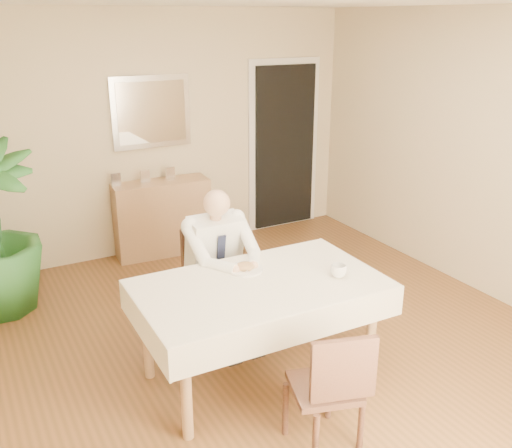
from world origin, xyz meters
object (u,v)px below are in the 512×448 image
dining_table (260,294)px  chair_near (332,385)px  seated_man (223,261)px  sideboard (162,218)px  chair_far (209,272)px  coffee_mug (339,271)px

dining_table → chair_near: 0.90m
seated_man → sideboard: size_ratio=1.20×
dining_table → sideboard: (0.19, 2.56, -0.25)m
seated_man → chair_near: bearing=-90.1°
chair_far → coffee_mug: 1.23m
chair_near → sideboard: sideboard is taller
coffee_mug → sideboard: (-0.34, 2.74, -0.38)m
dining_table → seated_man: size_ratio=1.39×
dining_table → seated_man: bearing=90.9°
dining_table → seated_man: seated_man is taller
chair_far → chair_near: 1.75m
dining_table → chair_near: chair_near is taller
chair_near → seated_man: 1.48m
chair_far → chair_near: size_ratio=1.05×
chair_far → seated_man: seated_man is taller
coffee_mug → chair_near: bearing=-128.1°
dining_table → chair_far: (0.00, 0.88, -0.19)m
chair_far → chair_near: chair_far is taller
seated_man → coffee_mug: size_ratio=10.77×
seated_man → coffee_mug: 0.95m
chair_far → coffee_mug: chair_far is taller
coffee_mug → dining_table: bearing=160.8°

